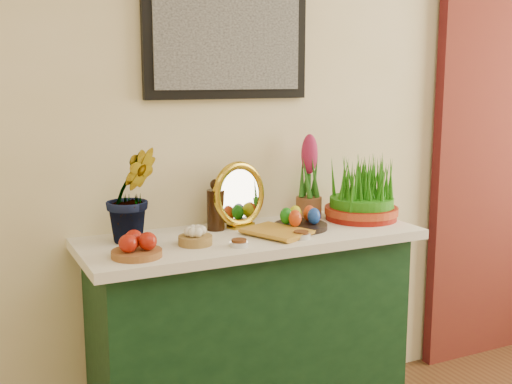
% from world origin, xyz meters
% --- Properties ---
extents(sideboard, '(1.30, 0.45, 0.85)m').
position_xyz_m(sideboard, '(-0.34, 2.00, 0.42)').
color(sideboard, '#163C1D').
rests_on(sideboard, ground).
extents(tablecloth, '(1.40, 0.55, 0.04)m').
position_xyz_m(tablecloth, '(-0.34, 2.00, 0.87)').
color(tablecloth, white).
rests_on(tablecloth, sideboard).
extents(hyacinth_green, '(0.25, 0.22, 0.49)m').
position_xyz_m(hyacinth_green, '(-0.81, 2.08, 1.14)').
color(hyacinth_green, '#286D1C').
rests_on(hyacinth_green, tablecloth).
extents(apple_bowl, '(0.23, 0.23, 0.09)m').
position_xyz_m(apple_bowl, '(-0.86, 1.86, 0.93)').
color(apple_bowl, brown).
rests_on(apple_bowl, tablecloth).
extents(garlic_basket, '(0.17, 0.17, 0.07)m').
position_xyz_m(garlic_basket, '(-0.61, 1.93, 0.92)').
color(garlic_basket, olive).
rests_on(garlic_basket, tablecloth).
extents(vinegar_cruet, '(0.07, 0.07, 0.22)m').
position_xyz_m(vinegar_cruet, '(-0.45, 2.12, 0.99)').
color(vinegar_cruet, black).
rests_on(vinegar_cruet, tablecloth).
extents(mirror, '(0.29, 0.14, 0.28)m').
position_xyz_m(mirror, '(-0.33, 2.13, 1.03)').
color(mirror, gold).
rests_on(mirror, tablecloth).
extents(book, '(0.25, 0.30, 0.03)m').
position_xyz_m(book, '(-0.35, 1.89, 0.91)').
color(book, '#C08827').
rests_on(book, tablecloth).
extents(spice_dish_left, '(0.07, 0.07, 0.03)m').
position_xyz_m(spice_dish_left, '(-0.47, 1.83, 0.90)').
color(spice_dish_left, silver).
rests_on(spice_dish_left, tablecloth).
extents(spice_dish_right, '(0.07, 0.07, 0.03)m').
position_xyz_m(spice_dish_right, '(-0.20, 1.84, 0.90)').
color(spice_dish_right, silver).
rests_on(spice_dish_right, tablecloth).
extents(egg_plate, '(0.29, 0.29, 0.09)m').
position_xyz_m(egg_plate, '(-0.12, 1.98, 0.92)').
color(egg_plate, black).
rests_on(egg_plate, tablecloth).
extents(hyacinth_pink, '(0.12, 0.12, 0.38)m').
position_xyz_m(hyacinth_pink, '(0.02, 2.15, 1.06)').
color(hyacinth_pink, brown).
rests_on(hyacinth_pink, tablecloth).
extents(wheatgrass_sabzeh, '(0.33, 0.33, 0.27)m').
position_xyz_m(wheatgrass_sabzeh, '(0.22, 2.02, 1.01)').
color(wheatgrass_sabzeh, maroon).
rests_on(wheatgrass_sabzeh, tablecloth).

